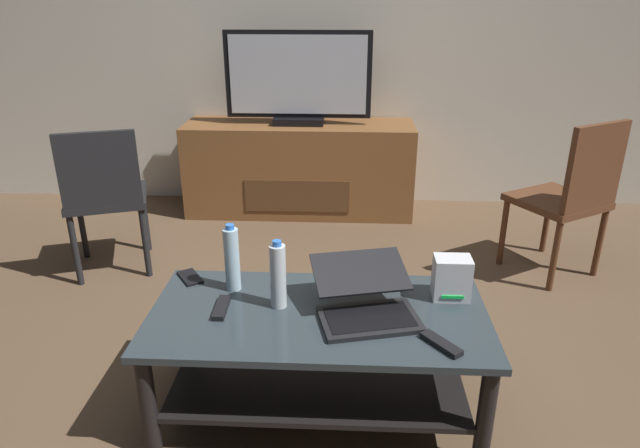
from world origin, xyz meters
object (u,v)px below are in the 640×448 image
laptop (366,300)px  water_bottle_far (232,259)px  dining_chair (571,193)px  water_bottle_near (278,276)px  coffee_table (318,343)px  router_box (452,278)px  side_chair (105,193)px  tv_remote (441,344)px  soundbar_remote (221,308)px  media_cabinet (300,168)px  television (298,80)px  cell_phone (190,277)px

laptop → water_bottle_far: size_ratio=1.59×
dining_chair → water_bottle_near: dining_chair is taller
coffee_table → router_box: 0.57m
side_chair → laptop: (1.45, -1.14, 0.01)m
water_bottle_near → tv_remote: water_bottle_near is taller
coffee_table → laptop: size_ratio=2.83×
soundbar_remote → coffee_table: bearing=-1.3°
media_cabinet → water_bottle_far: (-0.09, -2.07, 0.25)m
television → dining_chair: bearing=-31.3°
router_box → water_bottle_far: size_ratio=0.61×
router_box → laptop: bearing=-158.2°
water_bottle_far → soundbar_remote: 0.20m
coffee_table → dining_chair: (1.36, 1.23, 0.20)m
water_bottle_near → soundbar_remote: water_bottle_near is taller
side_chair → tv_remote: size_ratio=5.51×
router_box → side_chair: bearing=150.7°
tv_remote → media_cabinet: bearing=67.5°
media_cabinet → soundbar_remote: (-0.11, -2.24, 0.13)m
media_cabinet → router_box: (0.77, -2.10, 0.20)m
cell_phone → tv_remote: tv_remote is taller
television → soundbar_remote: bearing=-92.8°
cell_phone → router_box: bearing=-39.7°
dining_chair → soundbar_remote: (-1.72, -1.23, -0.05)m
dining_chair → water_bottle_far: bearing=-148.0°
water_bottle_far → soundbar_remote: size_ratio=1.75×
cell_phone → soundbar_remote: 0.31m
water_bottle_far → cell_phone: (-0.20, 0.08, -0.13)m
television → water_bottle_far: (-0.09, -2.05, -0.40)m
side_chair → tv_remote: side_chair is taller
water_bottle_near → soundbar_remote: (-0.21, -0.04, -0.12)m
side_chair → cell_phone: bearing=-51.0°
television → side_chair: television is taller
side_chair → router_box: bearing=-29.3°
side_chair → water_bottle_near: side_chair is taller
cell_phone → water_bottle_far: bearing=-56.3°
coffee_table → water_bottle_near: (-0.15, 0.04, 0.27)m
television → laptop: bearing=-78.9°
cell_phone → coffee_table: bearing=-57.9°
router_box → water_bottle_far: water_bottle_far is taller
laptop → dining_chair: bearing=45.9°
dining_chair → water_bottle_far: 2.02m
water_bottle_near → tv_remote: 0.64m
side_chair → water_bottle_near: (1.13, -1.10, 0.08)m
media_cabinet → television: (0.00, -0.02, 0.65)m
television → cell_phone: bearing=-98.4°
coffee_table → media_cabinet: bearing=96.6°
laptop → cell_phone: 0.76m
dining_chair → side_chair: dining_chair is taller
media_cabinet → laptop: (0.43, -2.23, 0.17)m
router_box → water_bottle_near: (-0.66, -0.10, 0.04)m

